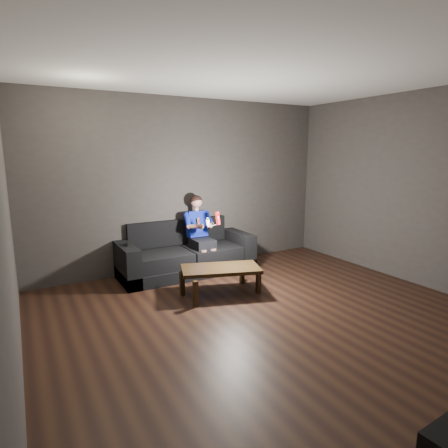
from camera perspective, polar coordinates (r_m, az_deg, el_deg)
floor at (r=4.30m, az=8.67°, el=-14.90°), size 5.00×5.00×0.00m
back_wall at (r=6.06m, az=-5.67°, el=6.02°), size 5.00×0.04×2.70m
left_wall at (r=3.07m, az=-30.39°, el=-0.24°), size 0.04×5.00×2.70m
right_wall at (r=5.80m, az=29.08°, el=4.47°), size 0.04×5.00×2.70m
ceiling at (r=3.96m, az=9.88°, el=22.95°), size 5.00×5.00×0.02m
sofa at (r=5.91m, az=-5.96°, el=-4.87°), size 2.07×0.89×0.80m
child at (r=5.85m, az=-3.73°, el=-0.57°), size 0.46×0.56×1.13m
wii_remote_red at (r=5.47m, az=-0.97°, el=0.89°), size 0.07×0.08×0.19m
nunchuk_white at (r=5.41m, az=-2.52°, el=0.31°), size 0.08×0.10×0.15m
wii_remote_black at (r=5.47m, az=-14.71°, el=-3.03°), size 0.06×0.15×0.03m
coffee_table at (r=4.97m, az=-0.52°, el=-7.15°), size 1.13×0.81×0.37m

